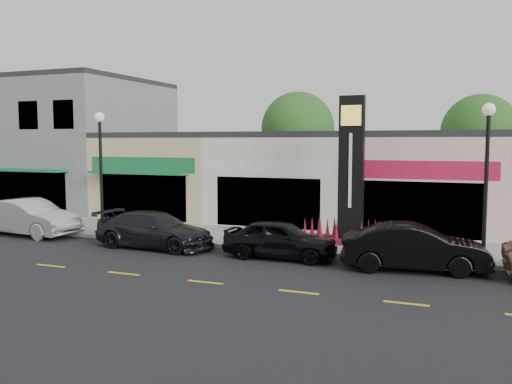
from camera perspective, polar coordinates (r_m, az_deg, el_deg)
ground at (r=19.59m, az=-1.37°, el=-7.39°), size 120.00×120.00×0.00m
sidewalk at (r=23.56m, az=2.76°, el=-5.03°), size 52.00×4.30×0.15m
curb at (r=21.48m, az=0.82°, el=-6.05°), size 52.00×0.20×0.15m
building_grey_2story at (r=38.63m, az=-19.74°, el=4.78°), size 12.00×10.95×8.30m
shop_beige at (r=33.20m, az=-7.22°, el=1.99°), size 7.00×10.85×4.80m
shop_cream at (r=30.48m, az=4.41°, el=1.72°), size 7.00×10.01×4.80m
shop_pink_w at (r=29.20m, az=17.66°, el=1.32°), size 7.00×10.01×4.80m
tree_rear_west at (r=38.83m, az=4.40°, el=6.66°), size 5.20×5.20×7.83m
tree_rear_mid at (r=37.11m, az=22.50°, el=5.82°), size 4.80×4.80×7.29m
lamp_west_near at (r=25.36m, az=-16.03°, el=3.24°), size 0.44×0.44×5.47m
lamp_east_near at (r=20.13m, az=23.12°, el=2.52°), size 0.44×0.44×5.47m
pylon_sign at (r=22.34m, az=9.96°, el=0.02°), size 4.20×1.30×6.00m
car_white_van at (r=26.99m, az=-22.80°, el=-2.48°), size 2.22×5.23×1.68m
car_dark_sedan at (r=22.44m, az=-10.62°, el=-3.94°), size 2.33×5.16×1.47m
car_black_sedan at (r=20.08m, az=2.57°, el=-4.98°), size 1.73×4.23×1.44m
car_black_conv at (r=18.91m, az=16.32°, el=-5.64°), size 2.34×4.96×1.57m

